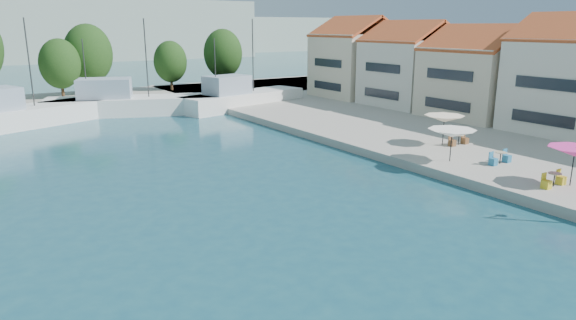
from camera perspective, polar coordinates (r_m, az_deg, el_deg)
quay_right at (r=49.60m, az=21.47°, el=3.49°), size 32.00×92.00×0.60m
quay_far at (r=66.46m, az=-24.29°, el=5.82°), size 90.00×16.00×0.60m
hill_east at (r=187.33m, az=-15.44°, el=13.24°), size 140.00×40.00×12.00m
building_03 at (r=47.52m, az=29.39°, el=8.53°), size 8.40×8.80×10.20m
building_04 at (r=52.36m, az=20.58°, el=9.34°), size 9.00×8.80×9.20m
building_05 at (r=58.15m, az=13.41°, el=10.55°), size 8.40×8.80×9.70m
building_06 at (r=64.67m, az=7.57°, el=11.40°), size 9.00×8.80×10.20m
trawler_02 at (r=53.10m, az=-28.18°, el=4.29°), size 16.74×9.99×10.20m
trawler_03 at (r=56.86m, az=-17.38°, el=5.94°), size 17.96×10.34×10.20m
trawler_04 at (r=58.44m, az=-5.27°, el=6.77°), size 15.93×7.32×10.20m
tree_05 at (r=67.95m, az=-24.02°, el=9.74°), size 4.76×4.76×7.05m
tree_06 at (r=70.42m, az=-21.32°, el=10.94°), size 5.92×5.92×8.76m
tree_07 at (r=72.00m, az=-12.94°, el=10.60°), size 4.43×4.43×6.56m
tree_08 at (r=74.75m, az=-7.24°, el=11.66°), size 5.46×5.46×8.08m
umbrella_pink at (r=31.59m, az=29.25°, el=0.79°), size 2.82×2.82×2.14m
umbrella_white at (r=34.28m, az=17.75°, el=2.86°), size 3.06×3.06×2.10m
umbrella_cream at (r=39.09m, az=16.98°, el=4.41°), size 2.90×2.90×2.17m
cafe_table_01 at (r=31.35m, az=27.44°, el=-2.12°), size 1.82×0.70×0.76m
cafe_table_02 at (r=35.07m, az=22.51°, el=0.07°), size 1.82×0.70×0.76m
cafe_table_03 at (r=39.56m, az=18.43°, el=2.00°), size 1.82×0.70×0.76m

